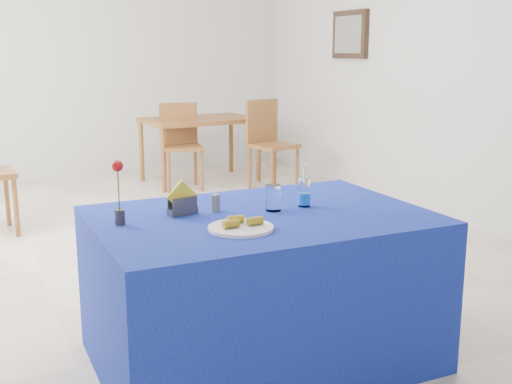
% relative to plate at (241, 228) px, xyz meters
% --- Properties ---
extents(floor, '(7.00, 7.00, 0.00)m').
position_rel_plate_xyz_m(floor, '(0.44, 2.05, -0.77)').
color(floor, beige).
rests_on(floor, ground).
extents(room_shell, '(7.00, 7.00, 7.00)m').
position_rel_plate_xyz_m(room_shell, '(0.44, 2.05, 0.98)').
color(room_shell, silver).
rests_on(room_shell, ground).
extents(picture_frame, '(0.06, 0.64, 0.52)m').
position_rel_plate_xyz_m(picture_frame, '(2.91, 3.65, 0.93)').
color(picture_frame, black).
rests_on(picture_frame, room_shell).
extents(picture_art, '(0.02, 0.52, 0.40)m').
position_rel_plate_xyz_m(picture_art, '(2.88, 3.65, 0.93)').
color(picture_art, '#998C66').
rests_on(picture_art, room_shell).
extents(plate, '(0.29, 0.29, 0.01)m').
position_rel_plate_xyz_m(plate, '(0.00, 0.00, 0.00)').
color(plate, white).
rests_on(plate, blue_table).
extents(drinking_glass, '(0.08, 0.08, 0.13)m').
position_rel_plate_xyz_m(drinking_glass, '(0.28, 0.25, 0.06)').
color(drinking_glass, white).
rests_on(drinking_glass, blue_table).
extents(salt_shaker, '(0.03, 0.03, 0.08)m').
position_rel_plate_xyz_m(salt_shaker, '(0.03, 0.36, 0.04)').
color(salt_shaker, slate).
rests_on(salt_shaker, blue_table).
extents(pepper_shaker, '(0.03, 0.03, 0.08)m').
position_rel_plate_xyz_m(pepper_shaker, '(0.01, 0.35, 0.04)').
color(pepper_shaker, slate).
rests_on(pepper_shaker, blue_table).
extents(blue_table, '(1.60, 1.10, 0.76)m').
position_rel_plate_xyz_m(blue_table, '(0.20, 0.21, -0.39)').
color(blue_table, '#0F1091').
rests_on(blue_table, floor).
extents(water_bottle, '(0.06, 0.06, 0.21)m').
position_rel_plate_xyz_m(water_bottle, '(0.46, 0.26, 0.06)').
color(water_bottle, white).
rests_on(water_bottle, blue_table).
extents(napkin_holder, '(0.16, 0.09, 0.17)m').
position_rel_plate_xyz_m(napkin_holder, '(-0.15, 0.36, 0.04)').
color(napkin_holder, '#3C3B41').
rests_on(napkin_holder, blue_table).
extents(rose_vase, '(0.05, 0.05, 0.30)m').
position_rel_plate_xyz_m(rose_vase, '(-0.47, 0.31, 0.14)').
color(rose_vase, '#27272C').
rests_on(rose_vase, blue_table).
extents(oak_table, '(1.34, 0.92, 0.76)m').
position_rel_plate_xyz_m(oak_table, '(1.46, 4.58, -0.09)').
color(oak_table, brown).
rests_on(oak_table, floor).
extents(chair_bg_left, '(0.48, 0.48, 0.95)m').
position_rel_plate_xyz_m(chair_bg_left, '(1.14, 4.33, -0.22)').
color(chair_bg_left, '#97582C').
rests_on(chair_bg_left, floor).
extents(chair_bg_right, '(0.54, 0.54, 0.99)m').
position_rel_plate_xyz_m(chair_bg_right, '(2.04, 3.92, -0.19)').
color(chair_bg_right, '#97582C').
rests_on(chair_bg_right, floor).
extents(banana_pieces, '(0.19, 0.10, 0.04)m').
position_rel_plate_xyz_m(banana_pieces, '(0.01, 0.02, 0.03)').
color(banana_pieces, gold).
rests_on(banana_pieces, plate).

